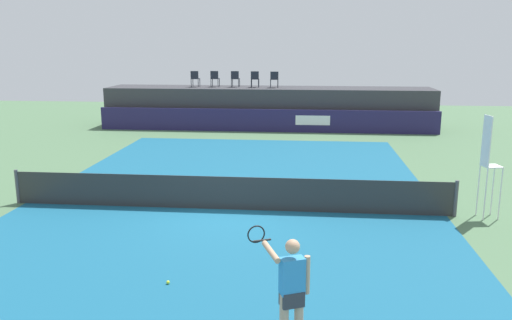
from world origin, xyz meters
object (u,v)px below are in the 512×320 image
at_px(umpire_chair, 488,160).
at_px(tennis_player, 291,290).
at_px(spectator_chair_left, 215,78).
at_px(net_post_near, 17,187).
at_px(spectator_chair_far_left, 195,78).
at_px(spectator_chair_far_right, 274,79).
at_px(spectator_chair_center, 235,78).
at_px(net_post_far, 456,199).
at_px(spectator_chair_right, 255,78).
at_px(tennis_ball, 168,282).

relative_size(umpire_chair, tennis_player, 1.56).
height_order(spectator_chair_left, net_post_near, spectator_chair_left).
distance_m(spectator_chair_far_left, spectator_chair_far_right, 4.48).
distance_m(spectator_chair_far_right, umpire_chair, 16.60).
distance_m(umpire_chair, net_post_near, 13.18).
relative_size(spectator_chair_far_left, net_post_near, 0.89).
relative_size(spectator_chair_far_left, spectator_chair_center, 1.00).
relative_size(net_post_far, tennis_player, 0.56).
distance_m(spectator_chair_left, net_post_far, 18.15).
height_order(spectator_chair_right, net_post_far, spectator_chair_right).
bearing_deg(net_post_far, spectator_chair_far_right, 111.20).
relative_size(spectator_chair_center, spectator_chair_right, 1.00).
height_order(spectator_chair_center, tennis_ball, spectator_chair_center).
bearing_deg(net_post_near, spectator_chair_center, 74.43).
distance_m(spectator_chair_center, spectator_chair_far_right, 2.23).
height_order(net_post_near, tennis_ball, net_post_near).
bearing_deg(spectator_chair_center, spectator_chair_far_left, -176.25).
xyz_separation_m(spectator_chair_left, net_post_far, (9.26, -15.45, -2.19)).
relative_size(spectator_chair_far_right, net_post_far, 0.89).
relative_size(net_post_far, tennis_ball, 14.71).
xyz_separation_m(spectator_chair_far_left, tennis_ball, (3.71, -20.08, -2.66)).
height_order(spectator_chair_center, net_post_near, spectator_chair_center).
bearing_deg(net_post_near, net_post_far, 0.00).
height_order(spectator_chair_right, net_post_near, spectator_chair_right).
distance_m(spectator_chair_center, spectator_chair_right, 1.13).
height_order(spectator_chair_far_right, net_post_near, spectator_chair_far_right).
distance_m(spectator_chair_far_right, net_post_near, 16.66).
relative_size(spectator_chair_left, tennis_player, 0.50).
xyz_separation_m(spectator_chair_left, spectator_chair_center, (1.16, -0.01, 0.00)).
bearing_deg(spectator_chair_center, umpire_chair, -60.27).
relative_size(spectator_chair_right, net_post_near, 0.89).
height_order(spectator_chair_center, net_post_far, spectator_chair_center).
height_order(tennis_player, tennis_ball, tennis_player).
relative_size(spectator_chair_center, net_post_near, 0.89).
bearing_deg(spectator_chair_center, spectator_chair_left, 179.72).
bearing_deg(spectator_chair_center, tennis_player, -80.07).
height_order(spectator_chair_right, tennis_ball, spectator_chair_right).
bearing_deg(spectator_chair_far_right, spectator_chair_left, 175.17).
height_order(spectator_chair_far_left, net_post_near, spectator_chair_far_left).
bearing_deg(tennis_player, net_post_far, 57.95).
relative_size(spectator_chair_far_right, tennis_player, 0.50).
xyz_separation_m(spectator_chair_center, umpire_chair, (8.83, -15.47, -1.11)).
bearing_deg(spectator_chair_far_right, umpire_chair, -66.45).
xyz_separation_m(spectator_chair_far_left, spectator_chair_far_right, (4.47, -0.13, 0.00)).
height_order(spectator_chair_far_left, spectator_chair_left, same).
xyz_separation_m(spectator_chair_far_left, spectator_chair_center, (2.26, 0.15, 0.00)).
bearing_deg(umpire_chair, tennis_player, -126.41).
bearing_deg(spectator_chair_far_right, net_post_near, -113.25).
relative_size(spectator_chair_far_right, umpire_chair, 0.32).
height_order(spectator_chair_far_right, umpire_chair, spectator_chair_far_right).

